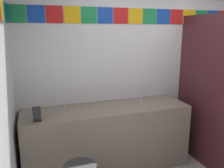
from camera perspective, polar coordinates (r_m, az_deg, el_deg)
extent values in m
cube|color=silver|center=(3.65, 9.94, 4.22)|extent=(3.98, 0.08, 2.67)
cube|color=#1E8C4C|center=(3.12, -22.17, 15.50)|extent=(0.21, 0.01, 0.21)
cube|color=#1947B7|center=(3.12, -17.97, 15.81)|extent=(0.21, 0.01, 0.21)
cube|color=red|center=(3.13, -13.78, 16.05)|extent=(0.21, 0.01, 0.21)
cube|color=yellow|center=(3.16, -9.63, 16.20)|extent=(0.21, 0.01, 0.21)
cube|color=#1E8C4C|center=(3.21, -5.57, 16.27)|extent=(0.21, 0.01, 0.21)
cube|color=#1947B7|center=(3.27, -1.64, 16.26)|extent=(0.21, 0.01, 0.21)
cube|color=red|center=(3.34, 2.14, 16.19)|extent=(0.21, 0.01, 0.21)
cube|color=yellow|center=(3.42, 5.74, 16.06)|extent=(0.21, 0.01, 0.21)
cube|color=#1E8C4C|center=(3.52, 9.15, 15.88)|extent=(0.21, 0.01, 0.21)
cube|color=#1947B7|center=(3.63, 12.36, 15.66)|extent=(0.21, 0.01, 0.21)
cube|color=red|center=(3.74, 15.37, 15.41)|extent=(0.21, 0.01, 0.21)
cube|color=yellow|center=(3.87, 18.18, 15.14)|extent=(0.21, 0.01, 0.21)
cube|color=#1E8C4C|center=(4.01, 20.80, 14.85)|extent=(0.21, 0.01, 0.21)
cube|color=#1947B7|center=(4.15, 23.24, 14.56)|extent=(0.21, 0.01, 0.21)
cube|color=red|center=(4.30, 25.51, 14.27)|extent=(0.21, 0.01, 0.21)
cube|color=yellow|center=(2.60, -25.16, 15.92)|extent=(0.01, 0.21, 0.21)
cube|color=#1E8C4C|center=(2.82, -24.71, 15.65)|extent=(0.01, 0.21, 0.21)
cube|color=#1947B7|center=(3.03, -24.31, 15.42)|extent=(0.01, 0.21, 0.21)
cube|color=gray|center=(3.29, -1.10, -13.00)|extent=(2.19, 0.61, 0.88)
cube|color=gray|center=(3.40, -2.63, -4.89)|extent=(2.19, 0.03, 0.08)
cylinder|color=white|center=(3.00, -11.05, -7.90)|extent=(0.34, 0.34, 0.10)
cylinder|color=white|center=(3.31, 8.14, -5.77)|extent=(0.34, 0.34, 0.10)
cylinder|color=silver|center=(3.10, -11.47, -5.63)|extent=(0.04, 0.04, 0.05)
cylinder|color=silver|center=(3.03, -11.41, -4.67)|extent=(0.02, 0.06, 0.09)
cylinder|color=silver|center=(3.40, 7.12, -3.79)|extent=(0.04, 0.04, 0.05)
cylinder|color=silver|center=(3.34, 7.53, -2.87)|extent=(0.02, 0.06, 0.09)
cube|color=black|center=(2.78, -17.76, -6.99)|extent=(0.09, 0.07, 0.16)
cylinder|color=black|center=(2.76, -17.65, -8.47)|extent=(0.02, 0.02, 0.03)
cube|color=#471E23|center=(3.32, 23.82, -2.74)|extent=(0.04, 1.57, 2.08)
cube|color=white|center=(4.18, 24.18, -6.43)|extent=(0.34, 0.17, 0.34)
cylinder|color=#262628|center=(2.39, -7.78, -19.45)|extent=(0.32, 0.32, 0.04)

